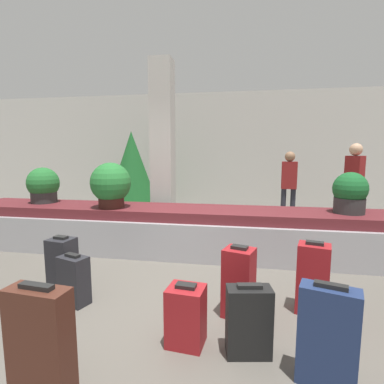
{
  "coord_description": "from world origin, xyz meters",
  "views": [
    {
      "loc": [
        0.77,
        -2.87,
        1.55
      ],
      "look_at": [
        0.0,
        1.55,
        0.94
      ],
      "focal_mm": 28.0,
      "sensor_mm": 36.0,
      "label": 1
    }
  ],
  "objects": [
    {
      "name": "suitcase_5",
      "position": [
        0.83,
        -0.71,
        0.27
      ],
      "size": [
        0.36,
        0.23,
        0.57
      ],
      "rotation": [
        0.0,
        0.0,
        0.18
      ],
      "color": "black",
      "rests_on": "ground_plane"
    },
    {
      "name": "traveler_0",
      "position": [
        2.89,
        3.42,
        1.03
      ],
      "size": [
        0.33,
        0.36,
        1.71
      ],
      "rotation": [
        0.0,
        0.0,
        -0.94
      ],
      "color": "#282833",
      "rests_on": "ground_plane"
    },
    {
      "name": "back_wall",
      "position": [
        0.0,
        5.77,
        1.6
      ],
      "size": [
        18.0,
        0.06,
        3.2
      ],
      "color": "beige",
      "rests_on": "ground_plane"
    },
    {
      "name": "decorated_tree",
      "position": [
        -2.05,
        4.39,
        1.12
      ],
      "size": [
        1.31,
        1.31,
        2.06
      ],
      "color": "#4C331E",
      "rests_on": "ground_plane"
    },
    {
      "name": "potted_plant_0",
      "position": [
        2.24,
        1.58,
        0.98
      ],
      "size": [
        0.46,
        0.46,
        0.58
      ],
      "color": "#2D2D2D",
      "rests_on": "carousel"
    },
    {
      "name": "potted_plant_1",
      "position": [
        -1.24,
        1.4,
        1.05
      ],
      "size": [
        0.61,
        0.61,
        0.69
      ],
      "color": "#381914",
      "rests_on": "carousel"
    },
    {
      "name": "ground_plane",
      "position": [
        0.0,
        0.0,
        0.0
      ],
      "size": [
        18.0,
        18.0,
        0.0
      ],
      "primitive_type": "plane",
      "color": "#59544C"
    },
    {
      "name": "traveler_1",
      "position": [
        1.74,
        3.89,
        0.91
      ],
      "size": [
        0.33,
        0.22,
        1.55
      ],
      "rotation": [
        0.0,
        0.0,
        3.07
      ],
      "color": "#282833",
      "rests_on": "ground_plane"
    },
    {
      "name": "suitcase_6",
      "position": [
        0.75,
        -0.17,
        0.33
      ],
      "size": [
        0.33,
        0.31,
        0.69
      ],
      "rotation": [
        0.0,
        0.0,
        -0.32
      ],
      "color": "maroon",
      "rests_on": "ground_plane"
    },
    {
      "name": "suitcase_0",
      "position": [
        1.34,
        -0.92,
        0.34
      ],
      "size": [
        0.4,
        0.27,
        0.71
      ],
      "rotation": [
        0.0,
        0.0,
        -0.3
      ],
      "color": "navy",
      "rests_on": "ground_plane"
    },
    {
      "name": "suitcase_1",
      "position": [
        -0.92,
        -0.22,
        0.25
      ],
      "size": [
        0.34,
        0.27,
        0.53
      ],
      "rotation": [
        0.0,
        0.0,
        -0.33
      ],
      "color": "#232328",
      "rests_on": "ground_plane"
    },
    {
      "name": "pillar",
      "position": [
        -0.72,
        2.55,
        1.6
      ],
      "size": [
        0.4,
        0.4,
        3.2
      ],
      "color": "beige",
      "rests_on": "ground_plane"
    },
    {
      "name": "potted_plant_2",
      "position": [
        -2.56,
        1.64,
        0.98
      ],
      "size": [
        0.52,
        0.52,
        0.6
      ],
      "color": "#2D2D2D",
      "rests_on": "carousel"
    },
    {
      "name": "suitcase_4",
      "position": [
        -0.44,
        -1.36,
        0.37
      ],
      "size": [
        0.41,
        0.2,
        0.77
      ],
      "rotation": [
        0.0,
        0.0,
        -0.09
      ],
      "color": "#472319",
      "rests_on": "ground_plane"
    },
    {
      "name": "carousel",
      "position": [
        0.0,
        1.55,
        0.33
      ],
      "size": [
        7.6,
        0.99,
        0.69
      ],
      "color": "#9E9EA3",
      "rests_on": "ground_plane"
    },
    {
      "name": "suitcase_2",
      "position": [
        -1.2,
        0.03,
        0.3
      ],
      "size": [
        0.3,
        0.27,
        0.63
      ],
      "rotation": [
        0.0,
        0.0,
        -0.16
      ],
      "color": "#232328",
      "rests_on": "ground_plane"
    },
    {
      "name": "suitcase_7",
      "position": [
        1.45,
        0.02,
        0.34
      ],
      "size": [
        0.34,
        0.29,
        0.71
      ],
      "rotation": [
        0.0,
        0.0,
        -0.25
      ],
      "color": "maroon",
      "rests_on": "ground_plane"
    },
    {
      "name": "suitcase_3",
      "position": [
        0.34,
        -0.66,
        0.24
      ],
      "size": [
        0.32,
        0.28,
        0.51
      ],
      "rotation": [
        0.0,
        0.0,
        -0.1
      ],
      "color": "maroon",
      "rests_on": "ground_plane"
    }
  ]
}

